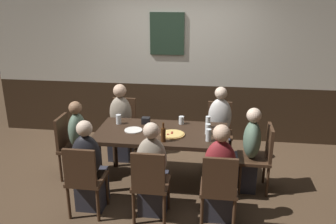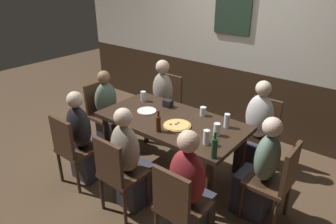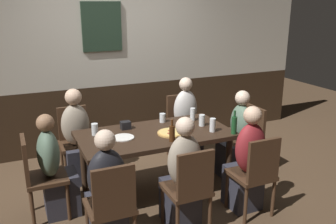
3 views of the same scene
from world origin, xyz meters
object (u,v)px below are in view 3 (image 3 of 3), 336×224
object	(u,v)px
pint_glass_pale	(213,126)
chair_mid_near	(190,186)
person_left_near	(107,197)
chair_right_near	(256,172)
person_left_far	(77,143)
pizza	(171,133)
chair_head_east	(248,137)
chair_right_far	(182,123)
chair_left_far	(75,138)
chair_head_west	(38,173)
person_mid_near	(182,181)
person_right_near	(246,167)
person_head_east	(237,141)
pint_glass_amber	(163,118)
person_right_far	(187,126)
beer_bottle_brown	(172,133)
beer_glass_tall	(202,121)
plate_white_large	(123,138)
person_head_west	(55,174)
condiment_caddy	(126,125)
tumbler_short	(193,115)
dining_table	(155,140)
chair_left_near	(112,204)
pint_glass_stout	(95,130)
beer_bottle_green	(234,125)

from	to	relation	value
pint_glass_pale	chair_mid_near	bearing A→B (deg)	-133.61
person_left_near	chair_right_near	bearing A→B (deg)	-6.24
person_left_far	pizza	bearing A→B (deg)	-41.38
chair_head_east	chair_right_far	distance (m)	1.00
chair_left_far	person_left_near	size ratio (longest dim) A/B	0.78
chair_head_west	person_mid_near	distance (m)	1.44
person_left_near	person_right_near	distance (m)	1.49
person_head_east	chair_right_near	bearing A→B (deg)	-112.42
person_left_near	pint_glass_amber	size ratio (longest dim) A/B	10.41
person_right_far	beer_bottle_brown	bearing A→B (deg)	-124.11
chair_left_far	pint_glass_amber	xyz separation A→B (m)	(0.97, -0.54, 0.29)
chair_head_west	beer_glass_tall	size ratio (longest dim) A/B	6.50
person_head_east	beer_bottle_brown	distance (m)	1.14
chair_right_far	plate_white_large	bearing A→B (deg)	-142.13
person_head_west	condiment_caddy	world-z (taller)	person_head_west
chair_left_far	person_right_near	xyz separation A→B (m)	(1.49, -1.55, -0.01)
person_head_west	tumbler_short	size ratio (longest dim) A/B	6.96
chair_mid_near	person_head_east	xyz separation A→B (m)	(1.10, 0.86, -0.03)
chair_right_far	person_left_far	size ratio (longest dim) A/B	0.76
dining_table	condiment_caddy	bearing A→B (deg)	135.47
chair_left_near	person_head_east	distance (m)	2.04
chair_head_west	chair_head_east	xyz separation A→B (m)	(2.53, 0.00, 0.00)
chair_head_west	pint_glass_stout	distance (m)	0.73
chair_right_near	beer_bottle_green	world-z (taller)	beer_bottle_green
pizza	beer_glass_tall	size ratio (longest dim) A/B	2.27
chair_head_west	pint_glass_amber	xyz separation A→B (m)	(1.49, 0.31, 0.29)
chair_left_far	plate_white_large	distance (m)	0.98
chair_mid_near	pint_glass_amber	bearing A→B (deg)	79.20
person_head_east	chair_head_east	bearing A→B (deg)	0.00
person_mid_near	condiment_caddy	world-z (taller)	person_mid_near
chair_right_far	condiment_caddy	distance (m)	1.21
person_head_east	tumbler_short	xyz separation A→B (m)	(-0.52, 0.22, 0.34)
person_left_far	plate_white_large	size ratio (longest dim) A/B	4.94
chair_left_far	chair_mid_near	size ratio (longest dim) A/B	1.00
chair_left_near	person_left_far	distance (m)	1.55
person_head_east	person_left_near	bearing A→B (deg)	-159.42
chair_left_far	chair_head_east	xyz separation A→B (m)	(2.01, -0.86, 0.00)
person_head_west	person_left_near	world-z (taller)	person_left_near
chair_left_near	condiment_caddy	bearing A→B (deg)	66.43
chair_mid_near	chair_right_near	world-z (taller)	same
pizza	tumbler_short	distance (m)	0.54
chair_mid_near	chair_right_near	bearing A→B (deg)	0.00
person_left_near	plate_white_large	world-z (taller)	person_left_near
person_right_far	condiment_caddy	size ratio (longest dim) A/B	10.62
chair_head_east	person_head_west	bearing A→B (deg)	180.00
chair_right_near	dining_table	bearing A→B (deg)	131.07
pint_glass_stout	person_right_near	bearing A→B (deg)	-33.08
chair_head_east	pint_glass_pale	distance (m)	0.76
person_left_near	beer_bottle_brown	world-z (taller)	person_left_near
chair_right_near	chair_head_west	bearing A→B (deg)	156.92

